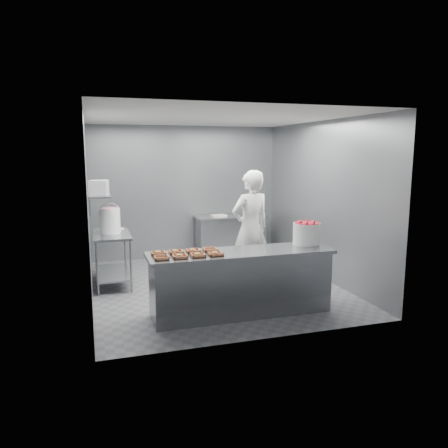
# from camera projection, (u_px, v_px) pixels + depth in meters

# --- Properties ---
(floor) EXTENTS (4.50, 4.50, 0.00)m
(floor) POSITION_uv_depth(u_px,v_px,m) (215.00, 286.00, 7.46)
(floor) COLOR #4C4C51
(floor) RESTS_ON ground
(ceiling) EXTENTS (4.50, 4.50, 0.00)m
(ceiling) POSITION_uv_depth(u_px,v_px,m) (214.00, 118.00, 7.00)
(ceiling) COLOR white
(ceiling) RESTS_ON wall_back
(wall_back) EXTENTS (4.00, 0.04, 2.80)m
(wall_back) POSITION_uv_depth(u_px,v_px,m) (186.00, 192.00, 9.35)
(wall_back) COLOR slate
(wall_back) RESTS_ON ground
(wall_left) EXTENTS (0.04, 4.50, 2.80)m
(wall_left) POSITION_uv_depth(u_px,v_px,m) (88.00, 209.00, 6.65)
(wall_left) COLOR slate
(wall_left) RESTS_ON ground
(wall_right) EXTENTS (0.04, 4.50, 2.80)m
(wall_right) POSITION_uv_depth(u_px,v_px,m) (322.00, 200.00, 7.82)
(wall_right) COLOR slate
(wall_right) RESTS_ON ground
(service_counter) EXTENTS (2.60, 0.70, 0.90)m
(service_counter) POSITION_uv_depth(u_px,v_px,m) (241.00, 282.00, 6.11)
(service_counter) COLOR slate
(service_counter) RESTS_ON ground
(prep_table) EXTENTS (0.60, 1.20, 0.90)m
(prep_table) POSITION_uv_depth(u_px,v_px,m) (112.00, 251.00, 7.45)
(prep_table) COLOR slate
(prep_table) RESTS_ON ground
(back_counter) EXTENTS (1.50, 0.60, 0.90)m
(back_counter) POSITION_uv_depth(u_px,v_px,m) (230.00, 236.00, 9.44)
(back_counter) COLOR slate
(back_counter) RESTS_ON ground
(wall_shelf) EXTENTS (0.35, 0.90, 0.03)m
(wall_shelf) POSITION_uv_depth(u_px,v_px,m) (99.00, 195.00, 7.24)
(wall_shelf) COLOR slate
(wall_shelf) RESTS_ON wall_left
(tray_0) EXTENTS (0.19, 0.18, 0.04)m
(tray_0) POSITION_uv_depth(u_px,v_px,m) (162.00, 258.00, 5.58)
(tray_0) COLOR tan
(tray_0) RESTS_ON service_counter
(tray_1) EXTENTS (0.19, 0.18, 0.06)m
(tray_1) POSITION_uv_depth(u_px,v_px,m) (180.00, 256.00, 5.65)
(tray_1) COLOR tan
(tray_1) RESTS_ON service_counter
(tray_2) EXTENTS (0.19, 0.18, 0.06)m
(tray_2) POSITION_uv_depth(u_px,v_px,m) (198.00, 255.00, 5.72)
(tray_2) COLOR tan
(tray_2) RESTS_ON service_counter
(tray_3) EXTENTS (0.19, 0.18, 0.06)m
(tray_3) POSITION_uv_depth(u_px,v_px,m) (215.00, 254.00, 5.79)
(tray_3) COLOR tan
(tray_3) RESTS_ON service_counter
(tray_4) EXTENTS (0.19, 0.18, 0.06)m
(tray_4) POSITION_uv_depth(u_px,v_px,m) (158.00, 253.00, 5.83)
(tray_4) COLOR tan
(tray_4) RESTS_ON service_counter
(tray_5) EXTENTS (0.19, 0.18, 0.06)m
(tray_5) POSITION_uv_depth(u_px,v_px,m) (176.00, 252.00, 5.90)
(tray_5) COLOR tan
(tray_5) RESTS_ON service_counter
(tray_6) EXTENTS (0.19, 0.18, 0.06)m
(tray_6) POSITION_uv_depth(u_px,v_px,m) (193.00, 251.00, 5.97)
(tray_6) COLOR tan
(tray_6) RESTS_ON service_counter
(tray_7) EXTENTS (0.19, 0.18, 0.04)m
(tray_7) POSITION_uv_depth(u_px,v_px,m) (210.00, 250.00, 6.04)
(tray_7) COLOR tan
(tray_7) RESTS_ON service_counter
(worker) EXTENTS (0.80, 0.62, 1.96)m
(worker) POSITION_uv_depth(u_px,v_px,m) (251.00, 228.00, 7.40)
(worker) COLOR white
(worker) RESTS_ON ground
(strawberry_tub) EXTENTS (0.40, 0.40, 0.33)m
(strawberry_tub) POSITION_uv_depth(u_px,v_px,m) (307.00, 233.00, 6.47)
(strawberry_tub) COLOR white
(strawberry_tub) RESTS_ON service_counter
(glaze_bucket) EXTENTS (0.35, 0.33, 0.52)m
(glaze_bucket) POSITION_uv_depth(u_px,v_px,m) (110.00, 220.00, 7.35)
(glaze_bucket) COLOR white
(glaze_bucket) RESTS_ON prep_table
(bucket_lid) EXTENTS (0.42, 0.42, 0.03)m
(bucket_lid) POSITION_uv_depth(u_px,v_px,m) (111.00, 231.00, 7.47)
(bucket_lid) COLOR white
(bucket_lid) RESTS_ON prep_table
(rag) EXTENTS (0.19, 0.18, 0.02)m
(rag) POSITION_uv_depth(u_px,v_px,m) (119.00, 229.00, 7.73)
(rag) COLOR #CCB28C
(rag) RESTS_ON prep_table
(appliance) EXTENTS (0.34, 0.37, 0.24)m
(appliance) POSITION_uv_depth(u_px,v_px,m) (99.00, 188.00, 7.12)
(appliance) COLOR gray
(appliance) RESTS_ON wall_shelf
(paper_stack) EXTENTS (0.32, 0.25, 0.04)m
(paper_stack) POSITION_uv_depth(u_px,v_px,m) (219.00, 216.00, 9.29)
(paper_stack) COLOR silver
(paper_stack) RESTS_ON back_counter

